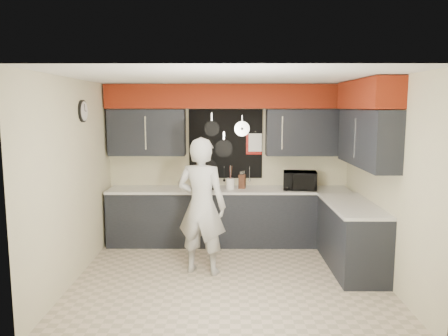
{
  "coord_description": "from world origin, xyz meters",
  "views": [
    {
      "loc": [
        -0.04,
        -5.53,
        2.24
      ],
      "look_at": [
        -0.07,
        0.5,
        1.39
      ],
      "focal_mm": 35.0,
      "sensor_mm": 36.0,
      "label": 1
    }
  ],
  "objects_px": {
    "person": "(202,206)",
    "utensil_crock": "(230,184)",
    "coffee_maker": "(210,179)",
    "microwave": "(300,181)",
    "knife_block": "(242,182)"
  },
  "relations": [
    {
      "from": "microwave",
      "to": "coffee_maker",
      "type": "relative_size",
      "value": 1.71
    },
    {
      "from": "utensil_crock",
      "to": "coffee_maker",
      "type": "xyz_separation_m",
      "value": [
        -0.34,
        0.03,
        0.07
      ]
    },
    {
      "from": "microwave",
      "to": "coffee_maker",
      "type": "distance_m",
      "value": 1.45
    },
    {
      "from": "utensil_crock",
      "to": "person",
      "type": "distance_m",
      "value": 1.32
    },
    {
      "from": "coffee_maker",
      "to": "microwave",
      "type": "bearing_deg",
      "value": -12.21
    },
    {
      "from": "coffee_maker",
      "to": "utensil_crock",
      "type": "bearing_deg",
      "value": -14.41
    },
    {
      "from": "microwave",
      "to": "person",
      "type": "height_order",
      "value": "person"
    },
    {
      "from": "microwave",
      "to": "utensil_crock",
      "type": "bearing_deg",
      "value": -175.06
    },
    {
      "from": "person",
      "to": "microwave",
      "type": "bearing_deg",
      "value": -125.18
    },
    {
      "from": "person",
      "to": "coffee_maker",
      "type": "bearing_deg",
      "value": -76.5
    },
    {
      "from": "microwave",
      "to": "knife_block",
      "type": "bearing_deg",
      "value": -177.91
    },
    {
      "from": "utensil_crock",
      "to": "coffee_maker",
      "type": "distance_m",
      "value": 0.35
    },
    {
      "from": "utensil_crock",
      "to": "coffee_maker",
      "type": "relative_size",
      "value": 0.57
    },
    {
      "from": "knife_block",
      "to": "person",
      "type": "bearing_deg",
      "value": -100.41
    },
    {
      "from": "person",
      "to": "utensil_crock",
      "type": "bearing_deg",
      "value": -91.44
    }
  ]
}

